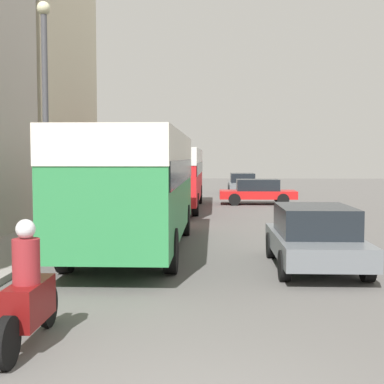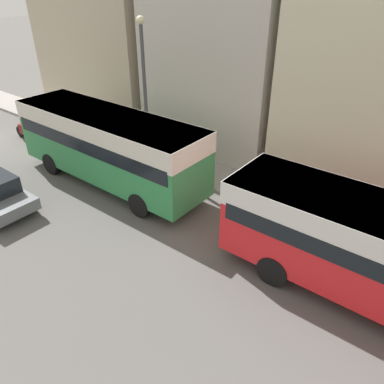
# 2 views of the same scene
# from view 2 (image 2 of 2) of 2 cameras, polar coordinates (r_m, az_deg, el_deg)

# --- Properties ---
(sidewalk) EXTENTS (2.20, 120.00, 0.15)m
(sidewalk) POSITION_cam_2_polar(r_m,az_deg,el_deg) (26.30, -20.73, 10.58)
(sidewalk) COLOR gray
(sidewalk) RESTS_ON ground_plane
(building_corner) EXTENTS (5.18, 8.64, 11.31)m
(building_corner) POSITION_cam_2_polar(r_m,az_deg,el_deg) (25.41, -12.68, 24.14)
(building_corner) COLOR #BCAD93
(building_corner) RESTS_ON ground_plane
(building_midblock) EXTENTS (5.74, 7.16, 13.57)m
(building_midblock) POSITION_cam_2_polar(r_m,az_deg,el_deg) (19.84, 5.94, 26.27)
(building_midblock) COLOR beige
(building_midblock) RESTS_ON ground_plane
(bus_lead) EXTENTS (2.61, 9.38, 3.18)m
(bus_lead) POSITION_cam_2_polar(r_m,az_deg,el_deg) (16.47, -12.66, 7.76)
(bus_lead) COLOR #2D8447
(bus_lead) RESTS_ON ground_plane
(motorcycle_behind_lead) EXTENTS (0.38, 2.24, 1.73)m
(motorcycle_behind_lead) POSITION_cam_2_polar(r_m,az_deg,el_deg) (23.07, -23.93, 8.85)
(motorcycle_behind_lead) COLOR maroon
(motorcycle_behind_lead) RESTS_ON ground_plane
(lamp_post) EXTENTS (0.36, 0.36, 6.55)m
(lamp_post) POSITION_cam_2_polar(r_m,az_deg,el_deg) (17.47, -7.27, 16.30)
(lamp_post) COLOR #47474C
(lamp_post) RESTS_ON sidewalk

